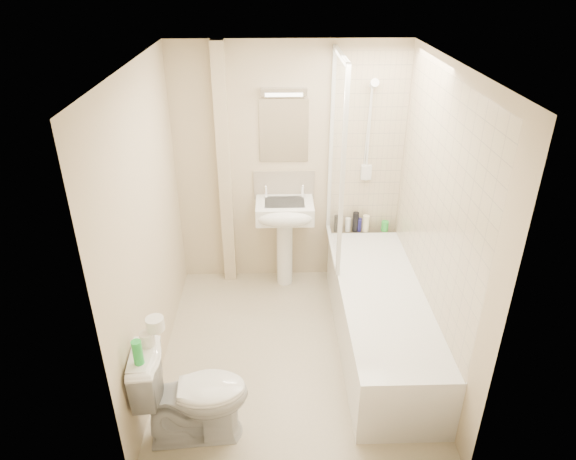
{
  "coord_description": "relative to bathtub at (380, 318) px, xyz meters",
  "views": [
    {
      "loc": [
        -0.14,
        -3.44,
        3.01
      ],
      "look_at": [
        -0.04,
        0.2,
        1.08
      ],
      "focal_mm": 32.0,
      "sensor_mm": 36.0,
      "label": 1
    }
  ],
  "objects": [
    {
      "name": "floor",
      "position": [
        -0.75,
        -0.07,
        -0.29
      ],
      "size": [
        2.5,
        2.5,
        0.0
      ],
      "primitive_type": "plane",
      "color": "beige",
      "rests_on": "ground"
    },
    {
      "name": "wall_back",
      "position": [
        -0.75,
        1.18,
        0.91
      ],
      "size": [
        2.2,
        0.02,
        2.4
      ],
      "primitive_type": "cube",
      "color": "beige",
      "rests_on": "ground"
    },
    {
      "name": "wall_left",
      "position": [
        -1.85,
        -0.07,
        0.91
      ],
      "size": [
        0.02,
        2.5,
        2.4
      ],
      "primitive_type": "cube",
      "color": "beige",
      "rests_on": "ground"
    },
    {
      "name": "wall_right",
      "position": [
        0.35,
        -0.07,
        0.91
      ],
      "size": [
        0.02,
        2.5,
        2.4
      ],
      "primitive_type": "cube",
      "color": "beige",
      "rests_on": "ground"
    },
    {
      "name": "ceiling",
      "position": [
        -0.75,
        -0.07,
        2.11
      ],
      "size": [
        2.2,
        2.5,
        0.02
      ],
      "primitive_type": "cube",
      "color": "white",
      "rests_on": "wall_back"
    },
    {
      "name": "tile_back",
      "position": [
        0.0,
        1.17,
        1.14
      ],
      "size": [
        0.7,
        0.01,
        1.75
      ],
      "primitive_type": "cube",
      "color": "beige",
      "rests_on": "wall_back"
    },
    {
      "name": "tile_right",
      "position": [
        0.34,
        0.0,
        1.14
      ],
      "size": [
        0.01,
        2.1,
        1.75
      ],
      "primitive_type": "cube",
      "color": "beige",
      "rests_on": "wall_right"
    },
    {
      "name": "pipe_boxing",
      "position": [
        -1.37,
        1.12,
        0.91
      ],
      "size": [
        0.12,
        0.12,
        2.4
      ],
      "primitive_type": "cube",
      "color": "beige",
      "rests_on": "ground"
    },
    {
      "name": "splashback",
      "position": [
        -0.8,
        1.17,
        0.74
      ],
      "size": [
        0.6,
        0.02,
        0.3
      ],
      "primitive_type": "cube",
      "color": "beige",
      "rests_on": "wall_back"
    },
    {
      "name": "mirror",
      "position": [
        -0.8,
        1.17,
        1.29
      ],
      "size": [
        0.46,
        0.01,
        0.6
      ],
      "primitive_type": "cube",
      "color": "white",
      "rests_on": "wall_back"
    },
    {
      "name": "strip_light",
      "position": [
        -0.8,
        1.15,
        1.66
      ],
      "size": [
        0.42,
        0.07,
        0.07
      ],
      "primitive_type": "cube",
      "color": "silver",
      "rests_on": "wall_back"
    },
    {
      "name": "bathtub",
      "position": [
        0.0,
        0.0,
        0.0
      ],
      "size": [
        0.7,
        2.1,
        0.55
      ],
      "color": "white",
      "rests_on": "ground"
    },
    {
      "name": "shower_screen",
      "position": [
        -0.35,
        0.73,
        1.16
      ],
      "size": [
        0.04,
        0.92,
        1.8
      ],
      "color": "white",
      "rests_on": "bathtub"
    },
    {
      "name": "shower_fixture",
      "position": [
        -0.0,
        1.13,
        1.26
      ],
      "size": [
        0.1,
        0.16,
        0.99
      ],
      "color": "white",
      "rests_on": "wall_back"
    },
    {
      "name": "pedestal_sink",
      "position": [
        -0.8,
        0.95,
        0.46
      ],
      "size": [
        0.55,
        0.5,
        1.07
      ],
      "color": "white",
      "rests_on": "ground"
    },
    {
      "name": "bottle_black_a",
      "position": [
        -0.27,
        1.09,
        0.35
      ],
      "size": [
        0.06,
        0.06,
        0.17
      ],
      "primitive_type": "cylinder",
      "color": "black",
      "rests_on": "bathtub"
    },
    {
      "name": "bottle_white_a",
      "position": [
        -0.15,
        1.09,
        0.33
      ],
      "size": [
        0.05,
        0.05,
        0.14
      ],
      "primitive_type": "cylinder",
      "color": "silver",
      "rests_on": "bathtub"
    },
    {
      "name": "bottle_black_b",
      "position": [
        -0.08,
        1.09,
        0.36
      ],
      "size": [
        0.06,
        0.06,
        0.21
      ],
      "primitive_type": "cylinder",
      "color": "black",
      "rests_on": "bathtub"
    },
    {
      "name": "bottle_blue",
      "position": [
        -0.04,
        1.09,
        0.33
      ],
      "size": [
        0.05,
        0.05,
        0.14
      ],
      "primitive_type": "cylinder",
      "color": "#141354",
      "rests_on": "bathtub"
    },
    {
      "name": "bottle_cream",
      "position": [
        0.03,
        1.09,
        0.35
      ],
      "size": [
        0.07,
        0.07,
        0.17
      ],
      "primitive_type": "cylinder",
      "color": "#F9EFC1",
      "rests_on": "bathtub"
    },
    {
      "name": "bottle_green",
      "position": [
        0.22,
        1.09,
        0.31
      ],
      "size": [
        0.07,
        0.07,
        0.1
      ],
      "primitive_type": "cylinder",
      "color": "green",
      "rests_on": "bathtub"
    },
    {
      "name": "toilet",
      "position": [
        -1.47,
        -0.92,
        0.09
      ],
      "size": [
        0.53,
        0.81,
        0.76
      ],
      "primitive_type": "imported",
      "rotation": [
        0.0,
        0.0,
        1.64
      ],
      "color": "white",
      "rests_on": "ground"
    },
    {
      "name": "toilet_roll_lower",
      "position": [
        -1.74,
        -0.85,
        0.52
      ],
      "size": [
        0.1,
        0.1,
        0.09
      ],
      "primitive_type": "cylinder",
      "color": "white",
      "rests_on": "toilet"
    },
    {
      "name": "toilet_roll_upper",
      "position": [
        -1.69,
        -0.81,
        0.61
      ],
      "size": [
        0.12,
        0.12,
        0.09
      ],
      "primitive_type": "cylinder",
      "color": "white",
      "rests_on": "toilet_roll_lower"
    },
    {
      "name": "green_bottle",
      "position": [
        -1.76,
        -1.02,
        0.56
      ],
      "size": [
        0.06,
        0.06,
        0.17
      ],
      "primitive_type": "cylinder",
      "color": "green",
      "rests_on": "toilet"
    }
  ]
}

